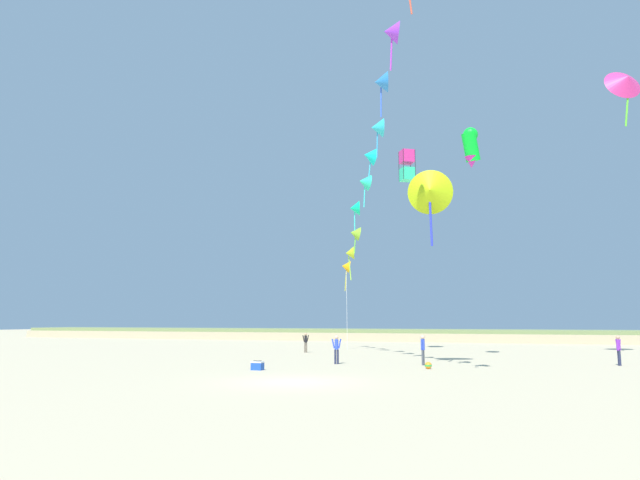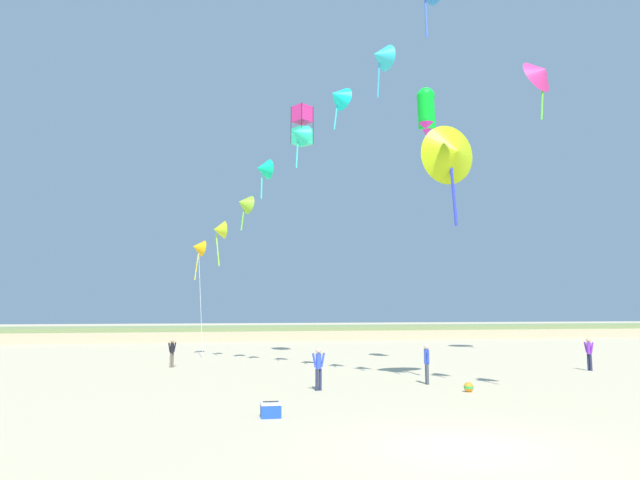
{
  "view_description": "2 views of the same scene",
  "coord_description": "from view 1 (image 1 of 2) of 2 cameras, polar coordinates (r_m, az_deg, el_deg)",
  "views": [
    {
      "loc": [
        8.92,
        -21.55,
        2.45
      ],
      "look_at": [
        -2.39,
        9.86,
        7.16
      ],
      "focal_mm": 32.0,
      "sensor_mm": 36.0,
      "label": 1
    },
    {
      "loc": [
        -5.94,
        -12.02,
        3.05
      ],
      "look_at": [
        -1.14,
        10.21,
        5.84
      ],
      "focal_mm": 32.0,
      "sensor_mm": 36.0,
      "label": 2
    }
  ],
  "objects": [
    {
      "name": "large_kite_low_lead",
      "position": [
        31.91,
        10.94,
        4.83
      ],
      "size": [
        2.59,
        1.23,
        4.32
      ],
      "color": "#BBDF15"
    },
    {
      "name": "large_kite_high_solo",
      "position": [
        46.83,
        8.7,
        7.36
      ],
      "size": [
        1.43,
        1.43,
        2.5
      ],
      "color": "#2DD698"
    },
    {
      "name": "dune_ridge",
      "position": [
        69.91,
        12.64,
        -9.29
      ],
      "size": [
        120.0,
        9.12,
        1.36
      ],
      "color": "#BFAE8B",
      "rests_on": "ground"
    },
    {
      "name": "person_near_left",
      "position": [
        32.86,
        1.66,
        -10.68
      ],
      "size": [
        0.56,
        0.24,
        1.6
      ],
      "color": "#282D4C",
      "rests_on": "ground"
    },
    {
      "name": "beach_ball",
      "position": [
        30.12,
        10.77,
        -12.22
      ],
      "size": [
        0.36,
        0.36,
        0.36
      ],
      "color": "orange",
      "rests_on": "ground"
    },
    {
      "name": "person_near_right",
      "position": [
        32.52,
        10.25,
        -10.56
      ],
      "size": [
        0.22,
        0.57,
        1.63
      ],
      "color": "#474C56",
      "rests_on": "ground"
    },
    {
      "name": "person_far_left",
      "position": [
        44.39,
        -1.44,
        -10.07
      ],
      "size": [
        0.45,
        0.39,
        1.5
      ],
      "color": "#726656",
      "rests_on": "ground"
    },
    {
      "name": "kite_banner_string",
      "position": [
        36.5,
        4.92,
        8.27
      ],
      "size": [
        13.11,
        29.5,
        18.88
      ],
      "color": "#ECA60F"
    },
    {
      "name": "beach_cooler",
      "position": [
        29.13,
        -6.27,
        -12.39
      ],
      "size": [
        0.58,
        0.41,
        0.46
      ],
      "color": "blue",
      "rests_on": "ground"
    },
    {
      "name": "ground_plane",
      "position": [
        23.45,
        -2.74,
        -14.02
      ],
      "size": [
        240.0,
        240.0,
        0.0
      ],
      "primitive_type": "plane",
      "color": "beige"
    },
    {
      "name": "large_kite_mid_trail",
      "position": [
        39.24,
        14.85,
        9.08
      ],
      "size": [
        1.49,
        1.63,
        2.72
      ],
      "color": "#0DEA2C"
    },
    {
      "name": "person_mid_center",
      "position": [
        35.61,
        27.69,
        -9.56
      ],
      "size": [
        0.22,
        0.57,
        1.63
      ],
      "color": "#282D4C",
      "rests_on": "ground"
    },
    {
      "name": "large_kite_outer_drift",
      "position": [
        45.26,
        28.21,
        13.86
      ],
      "size": [
        2.95,
        2.54,
        4.55
      ],
      "color": "#E83487"
    }
  ]
}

